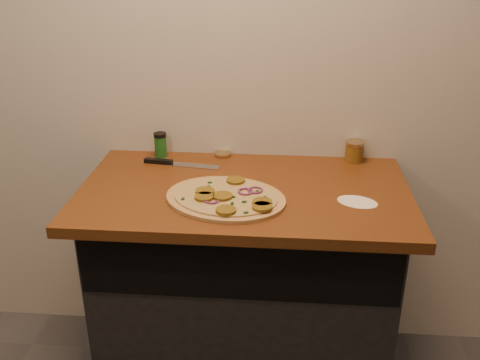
# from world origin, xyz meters

# --- Properties ---
(cabinet) EXTENTS (1.10, 0.60, 0.86)m
(cabinet) POSITION_xyz_m (0.00, 1.45, 0.43)
(cabinet) COLOR black
(cabinet) RESTS_ON ground
(countertop) EXTENTS (1.20, 0.70, 0.04)m
(countertop) POSITION_xyz_m (0.00, 1.42, 0.88)
(countertop) COLOR #663013
(countertop) RESTS_ON cabinet
(pizza) EXTENTS (0.52, 0.52, 0.03)m
(pizza) POSITION_xyz_m (-0.05, 1.31, 0.91)
(pizza) COLOR tan
(pizza) RESTS_ON countertop
(chefs_knife) EXTENTS (0.31, 0.07, 0.02)m
(chefs_knife) POSITION_xyz_m (-0.29, 1.61, 0.91)
(chefs_knife) COLOR #B7BAC1
(chefs_knife) RESTS_ON countertop
(mason_jar_lid) EXTENTS (0.09, 0.09, 0.02)m
(mason_jar_lid) POSITION_xyz_m (-0.11, 1.72, 0.91)
(mason_jar_lid) COLOR tan
(mason_jar_lid) RESTS_ON countertop
(salsa_jar) EXTENTS (0.08, 0.08, 0.08)m
(salsa_jar) POSITION_xyz_m (0.43, 1.71, 0.94)
(salsa_jar) COLOR maroon
(salsa_jar) RESTS_ON countertop
(spice_shaker) EXTENTS (0.05, 0.05, 0.10)m
(spice_shaker) POSITION_xyz_m (-0.37, 1.70, 0.95)
(spice_shaker) COLOR #1D5D1E
(spice_shaker) RESTS_ON countertop
(flour_spill) EXTENTS (0.18, 0.18, 0.00)m
(flour_spill) POSITION_xyz_m (0.40, 1.33, 0.90)
(flour_spill) COLOR white
(flour_spill) RESTS_ON countertop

